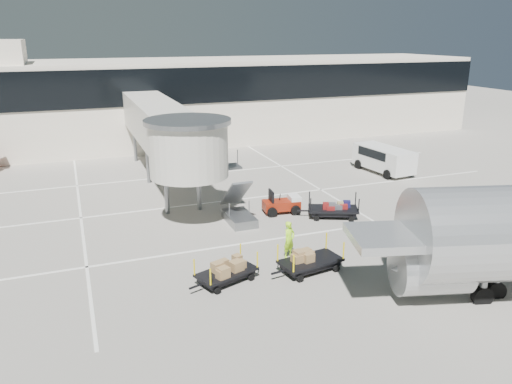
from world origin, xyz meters
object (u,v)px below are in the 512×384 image
Objects in this scene: suitcase_cart at (334,210)px; box_cart_near at (309,260)px; box_cart_far at (228,271)px; ground_worker at (289,240)px; baggage_tug at (282,204)px; minivan at (382,157)px.

suitcase_cart reaches higher than box_cart_near.
box_cart_near is 3.77m from box_cart_far.
box_cart_near is 1.76m from ground_worker.
suitcase_cart reaches higher than box_cart_far.
box_cart_far is at bearing 165.07° from box_cart_near.
baggage_tug is 9.33m from box_cart_far.
ground_worker is at bearing -115.56° from suitcase_cart.
suitcase_cart is 9.97m from box_cart_far.
suitcase_cart is at bearing 13.61° from box_cart_far.
box_cart_near is 1.94× the size of ground_worker.
ground_worker reaches higher than suitcase_cart.
minivan is at bearing 34.57° from baggage_tug.
suitcase_cart is 1.92× the size of ground_worker.
baggage_tug is 1.26× the size of ground_worker.
box_cart_far is 0.61× the size of minivan.
baggage_tug is 0.71× the size of box_cart_far.
box_cart_near is at bearing -25.61° from box_cart_far.
ground_worker reaches higher than baggage_tug.
baggage_tug reaches higher than box_cart_near.
suitcase_cart is at bearing -144.42° from minivan.
minivan is at bearing 16.15° from ground_worker.
box_cart_far is 3.80m from ground_worker.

